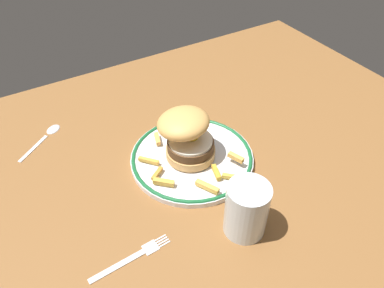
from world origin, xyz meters
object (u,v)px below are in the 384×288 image
dinner_plate (192,157)px  burger (187,135)px  fork (133,257)px  spoon (49,132)px  water_glass (246,212)px

dinner_plate → burger: burger is taller
dinner_plate → burger: size_ratio=1.71×
fork → spoon: 38.91cm
burger → water_glass: burger is taller
water_glass → dinner_plate: bearing=87.6°
spoon → dinner_plate: bearing=-45.6°
dinner_plate → burger: bearing=133.4°
dinner_plate → water_glass: size_ratio=2.48×
water_glass → fork: bearing=166.8°
spoon → water_glass: bearing=-62.3°
burger → spoon: (-22.80, 23.28, -6.50)cm
water_glass → fork: size_ratio=0.71×
burger → fork: size_ratio=1.03×
dinner_plate → water_glass: water_glass is taller
water_glass → burger: bearing=89.8°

